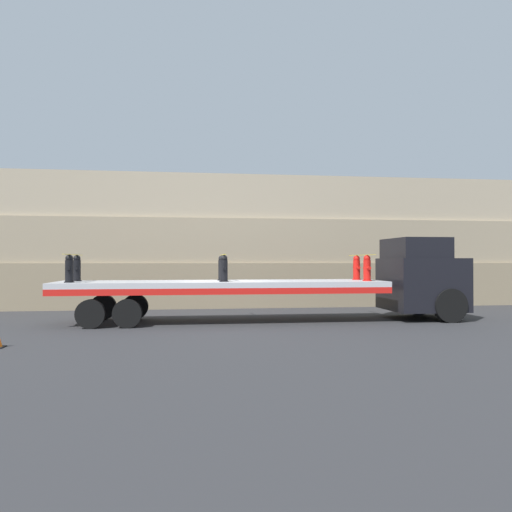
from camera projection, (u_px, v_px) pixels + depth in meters
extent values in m
plane|color=#2D2D30|center=(223.00, 322.00, 16.69)|extent=(120.00, 120.00, 0.00)
cube|color=#84755B|center=(214.00, 284.00, 22.72)|extent=(60.00, 3.00, 1.95)
cube|color=gray|center=(214.00, 242.00, 22.89)|extent=(60.00, 3.00, 1.95)
cube|color=tan|center=(214.00, 200.00, 23.05)|extent=(60.00, 3.00, 1.95)
cube|color=black|center=(421.00, 284.00, 17.62)|extent=(2.44, 2.48, 1.82)
cube|color=black|center=(415.00, 248.00, 17.60)|extent=(1.71, 2.29, 0.70)
cube|color=black|center=(439.00, 274.00, 17.71)|extent=(0.98, 2.19, 1.02)
cylinder|color=black|center=(450.00, 305.00, 16.50)|extent=(1.13, 0.28, 1.13)
cylinder|color=black|center=(418.00, 300.00, 18.84)|extent=(1.13, 0.28, 1.13)
cube|color=#B2B2B7|center=(223.00, 284.00, 16.70)|extent=(10.87, 2.42, 0.18)
cube|color=red|center=(225.00, 291.00, 15.54)|extent=(10.87, 0.08, 0.20)
cube|color=red|center=(221.00, 287.00, 17.86)|extent=(10.87, 0.08, 0.20)
cylinder|color=black|center=(127.00, 313.00, 15.20)|extent=(0.88, 0.30, 0.88)
cylinder|color=black|center=(135.00, 307.00, 17.41)|extent=(0.88, 0.30, 0.88)
cylinder|color=black|center=(90.00, 314.00, 15.06)|extent=(0.88, 0.30, 0.88)
cylinder|color=black|center=(103.00, 307.00, 17.27)|extent=(0.88, 0.30, 0.88)
cylinder|color=black|center=(69.00, 282.00, 15.55)|extent=(0.31, 0.31, 0.03)
cylinder|color=black|center=(69.00, 271.00, 15.55)|extent=(0.25, 0.25, 0.70)
sphere|color=black|center=(69.00, 258.00, 15.55)|extent=(0.23, 0.23, 0.23)
cylinder|color=black|center=(68.00, 269.00, 15.36)|extent=(0.11, 0.14, 0.11)
cylinder|color=black|center=(71.00, 268.00, 15.74)|extent=(0.11, 0.14, 0.11)
cylinder|color=black|center=(77.00, 281.00, 16.60)|extent=(0.31, 0.31, 0.03)
cylinder|color=black|center=(77.00, 271.00, 16.60)|extent=(0.25, 0.25, 0.70)
sphere|color=black|center=(77.00, 258.00, 16.61)|extent=(0.23, 0.23, 0.23)
cylinder|color=black|center=(76.00, 268.00, 16.42)|extent=(0.11, 0.14, 0.11)
cylinder|color=black|center=(78.00, 268.00, 16.79)|extent=(0.11, 0.14, 0.11)
cylinder|color=black|center=(224.00, 281.00, 16.18)|extent=(0.31, 0.31, 0.03)
cylinder|color=black|center=(224.00, 271.00, 16.18)|extent=(0.25, 0.25, 0.70)
sphere|color=black|center=(224.00, 258.00, 16.19)|extent=(0.23, 0.23, 0.23)
cylinder|color=black|center=(224.00, 268.00, 15.99)|extent=(0.11, 0.14, 0.11)
cylinder|color=black|center=(224.00, 268.00, 16.37)|extent=(0.11, 0.14, 0.11)
cylinder|color=black|center=(222.00, 280.00, 17.23)|extent=(0.31, 0.31, 0.03)
cylinder|color=black|center=(222.00, 270.00, 17.24)|extent=(0.25, 0.25, 0.70)
sphere|color=black|center=(222.00, 259.00, 17.24)|extent=(0.23, 0.23, 0.23)
cylinder|color=black|center=(222.00, 268.00, 17.05)|extent=(0.11, 0.14, 0.11)
cylinder|color=black|center=(222.00, 268.00, 17.43)|extent=(0.11, 0.14, 0.11)
cylinder|color=red|center=(367.00, 280.00, 16.81)|extent=(0.31, 0.31, 0.03)
cylinder|color=red|center=(367.00, 270.00, 16.81)|extent=(0.25, 0.25, 0.70)
sphere|color=red|center=(367.00, 258.00, 16.82)|extent=(0.23, 0.23, 0.23)
cylinder|color=red|center=(369.00, 268.00, 16.63)|extent=(0.11, 0.14, 0.11)
cylinder|color=red|center=(365.00, 268.00, 17.00)|extent=(0.11, 0.14, 0.11)
cylinder|color=red|center=(357.00, 279.00, 17.86)|extent=(0.31, 0.31, 0.03)
cylinder|color=red|center=(357.00, 270.00, 17.87)|extent=(0.25, 0.25, 0.70)
sphere|color=red|center=(357.00, 259.00, 17.87)|extent=(0.23, 0.23, 0.23)
cylinder|color=red|center=(358.00, 268.00, 17.68)|extent=(0.11, 0.14, 0.11)
cylinder|color=red|center=(355.00, 267.00, 18.06)|extent=(0.11, 0.14, 0.11)
cube|color=yellow|center=(73.00, 255.00, 16.08)|extent=(0.05, 2.62, 0.01)
cube|color=yellow|center=(223.00, 255.00, 16.71)|extent=(0.05, 2.62, 0.01)
cube|color=yellow|center=(362.00, 255.00, 17.35)|extent=(0.05, 2.62, 0.01)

